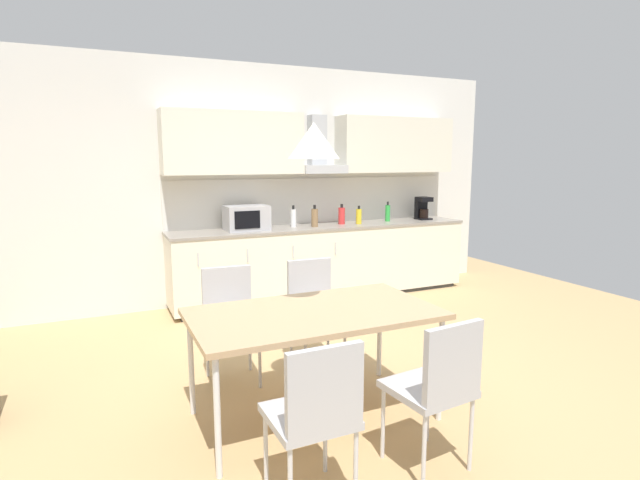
% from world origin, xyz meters
% --- Properties ---
extents(ground_plane, '(8.70, 7.39, 0.02)m').
position_xyz_m(ground_plane, '(0.00, 0.00, -0.01)').
color(ground_plane, tan).
extents(wall_back, '(6.96, 0.10, 2.79)m').
position_xyz_m(wall_back, '(0.00, 2.51, 1.40)').
color(wall_back, silver).
rests_on(wall_back, ground_plane).
extents(kitchen_counter, '(3.75, 0.63, 0.90)m').
position_xyz_m(kitchen_counter, '(0.96, 2.16, 0.45)').
color(kitchen_counter, '#333333').
rests_on(kitchen_counter, ground_plane).
extents(backsplash_tile, '(3.73, 0.02, 0.56)m').
position_xyz_m(backsplash_tile, '(0.96, 2.45, 1.18)').
color(backsplash_tile, silver).
rests_on(backsplash_tile, kitchen_counter).
extents(upper_wall_cabinets, '(3.73, 0.40, 0.70)m').
position_xyz_m(upper_wall_cabinets, '(0.96, 2.29, 1.87)').
color(upper_wall_cabinets, silver).
extents(microwave, '(0.48, 0.35, 0.28)m').
position_xyz_m(microwave, '(-0.02, 2.16, 1.04)').
color(microwave, '#ADADB2').
rests_on(microwave, kitchen_counter).
extents(coffee_maker, '(0.18, 0.19, 0.30)m').
position_xyz_m(coffee_maker, '(2.43, 2.19, 1.04)').
color(coffee_maker, black).
rests_on(coffee_maker, kitchen_counter).
extents(bottle_red, '(0.08, 0.08, 0.25)m').
position_xyz_m(bottle_red, '(1.21, 2.19, 1.00)').
color(bottle_red, red).
rests_on(bottle_red, kitchen_counter).
extents(bottle_yellow, '(0.07, 0.07, 0.23)m').
position_xyz_m(bottle_yellow, '(1.41, 2.12, 0.99)').
color(bottle_yellow, yellow).
rests_on(bottle_yellow, kitchen_counter).
extents(bottle_white, '(0.07, 0.07, 0.26)m').
position_xyz_m(bottle_white, '(0.57, 2.19, 1.01)').
color(bottle_white, white).
rests_on(bottle_white, kitchen_counter).
extents(bottle_green, '(0.06, 0.06, 0.25)m').
position_xyz_m(bottle_green, '(1.89, 2.20, 1.00)').
color(bottle_green, green).
rests_on(bottle_green, kitchen_counter).
extents(bottle_brown, '(0.08, 0.08, 0.26)m').
position_xyz_m(bottle_brown, '(0.81, 2.11, 1.01)').
color(bottle_brown, brown).
rests_on(bottle_brown, kitchen_counter).
extents(dining_table, '(1.58, 0.87, 0.73)m').
position_xyz_m(dining_table, '(-0.34, -0.46, 0.69)').
color(dining_table, tan).
rests_on(dining_table, ground_plane).
extents(chair_far_left, '(0.43, 0.43, 0.87)m').
position_xyz_m(chair_far_left, '(-0.69, 0.36, 0.53)').
color(chair_far_left, '#B2B2B7').
rests_on(chair_far_left, ground_plane).
extents(chair_near_left, '(0.40, 0.40, 0.87)m').
position_xyz_m(chair_near_left, '(-0.70, -1.28, 0.53)').
color(chair_near_left, '#B2B2B7').
rests_on(chair_near_left, ground_plane).
extents(chair_far_right, '(0.42, 0.42, 0.87)m').
position_xyz_m(chair_far_right, '(0.02, 0.36, 0.53)').
color(chair_far_right, '#B2B2B7').
rests_on(chair_far_right, ground_plane).
extents(chair_near_right, '(0.44, 0.44, 0.87)m').
position_xyz_m(chair_near_right, '(0.02, -1.28, 0.53)').
color(chair_near_right, '#B2B2B7').
rests_on(chair_near_right, ground_plane).
extents(pendant_lamp, '(0.32, 0.32, 0.22)m').
position_xyz_m(pendant_lamp, '(-0.34, -0.46, 1.81)').
color(pendant_lamp, silver).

